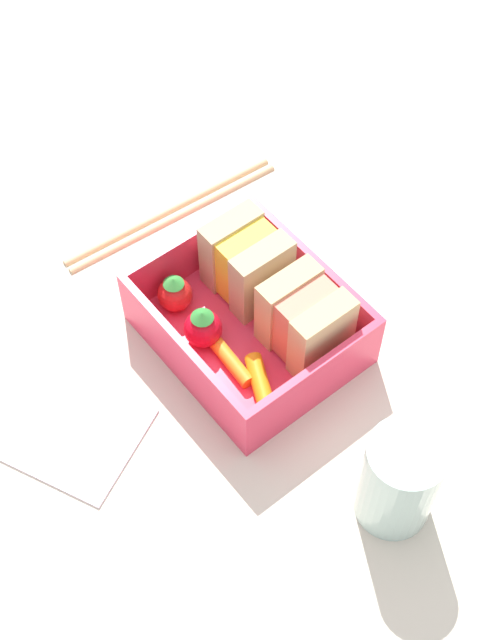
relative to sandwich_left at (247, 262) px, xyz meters
The scene contains 12 objects.
ground_plane 6.93cm from the sandwich_left, 36.09° to the right, with size 120.00×120.00×2.00cm, color beige.
bento_tray 5.77cm from the sandwich_left, 36.09° to the right, with size 15.85×13.18×1.20cm, color #E53250.
bento_rim 4.45cm from the sandwich_left, 36.09° to the right, with size 15.85×13.18×4.50cm.
sandwich_left is the anchor object (origin of this frame).
sandwich_center_left 7.03cm from the sandwich_left, ahead, with size 5.82×5.12×6.38cm.
strawberry_far_left 6.18cm from the sandwich_left, 110.92° to the right, with size 2.80×2.80×3.40cm.
strawberry_left 6.33cm from the sandwich_left, 71.68° to the right, with size 3.00×3.00×3.60cm.
carrot_stick_far_left 8.02cm from the sandwich_left, 47.77° to the right, with size 1.15×1.15×4.77cm, color orange.
carrot_stick_left 10.24cm from the sandwich_left, 32.19° to the right, with size 1.34×1.34×5.47cm, color orange.
chopstick_pair 11.66cm from the sandwich_left, behind, with size 3.06×21.02×0.70cm.
drinking_glass 21.07cm from the sandwich_left, ahead, with size 5.34×5.34×8.59cm, color silver.
folded_napkin 18.63cm from the sandwich_left, 84.89° to the right, with size 10.20×8.70×0.40cm, color silver.
Camera 1 is at (30.23, -24.15, 59.60)cm, focal length 50.00 mm.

